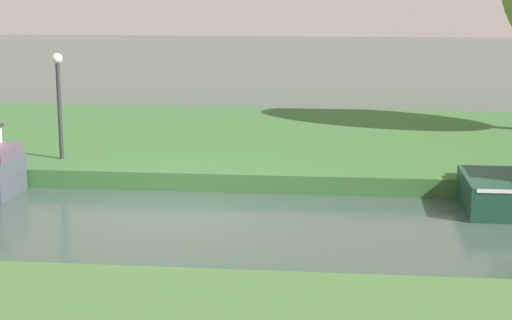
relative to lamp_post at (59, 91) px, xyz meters
The scene contains 3 objects.
ground_plane 5.03m from the lamp_post, 44.62° to the right, with size 120.00×120.00×0.00m, color #344940.
riverbank_far 5.30m from the lamp_post, 48.70° to the left, with size 72.00×10.00×0.40m, color #356531.
lamp_post is the anchor object (origin of this frame).
Camera 1 is at (3.23, -15.08, 4.33)m, focal length 58.01 mm.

